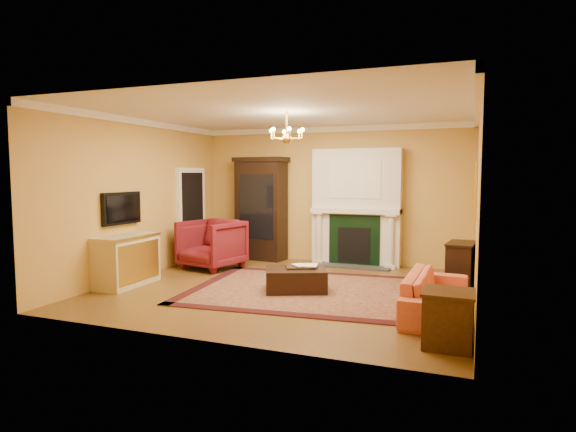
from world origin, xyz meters
The scene contains 26 objects.
floor centered at (0.00, 0.00, -0.01)m, with size 6.00×5.50×0.02m, color brown.
ceiling centered at (0.00, 0.00, 3.01)m, with size 6.00×5.50×0.02m, color silver.
wall_back centered at (0.00, 2.76, 1.50)m, with size 6.00×0.02×3.00m, color #CA9248.
wall_front centered at (0.00, -2.76, 1.50)m, with size 6.00×0.02×3.00m, color #CA9248.
wall_left centered at (-3.01, 0.00, 1.50)m, with size 0.02×5.50×3.00m, color #CA9248.
wall_right centered at (3.01, 0.00, 1.50)m, with size 0.02×5.50×3.00m, color #CA9248.
fireplace centered at (0.60, 2.57, 1.19)m, with size 1.90×0.70×2.50m.
crown_molding centered at (0.00, 0.96, 2.94)m, with size 6.00×5.50×0.12m.
doorway centered at (-2.95, 1.70, 1.05)m, with size 0.08×1.05×2.10m.
tv_panel centered at (-2.95, -0.60, 1.35)m, with size 0.09×0.95×0.58m.
gilt_mirror centered at (2.97, 1.40, 1.65)m, with size 0.06×0.76×1.05m.
chandelier centered at (0.00, 0.00, 2.61)m, with size 0.63×0.55×0.53m.
oriental_rug centered at (0.47, 0.01, 0.01)m, with size 4.08×3.06×0.02m, color #3F0D12.
china_cabinet centered at (-1.60, 2.49, 1.12)m, with size 1.12×0.51×2.24m, color black.
wingback_armchair centered at (-2.11, 1.11, 0.56)m, with size 1.09×1.02×1.12m, color maroon.
pedestal_table centered at (-2.25, 1.58, 0.40)m, with size 0.38×0.38×0.69m.
commode centered at (-2.73, -0.78, 0.45)m, with size 0.57×1.20×0.89m, color beige.
coral_sofa centered at (2.50, -0.65, 0.39)m, with size 1.98×0.58×0.78m, color #DB6845.
end_table centered at (2.72, -1.93, 0.31)m, with size 0.53×0.53×0.62m, color #3A240F.
console_table centered at (2.78, 1.00, 0.39)m, with size 0.40×0.70×0.78m, color black.
leather_ottoman centered at (0.21, -0.10, 0.20)m, with size 0.99×0.72×0.37m, color black.
ottoman_tray centered at (0.25, -0.04, 0.40)m, with size 0.46×0.36×0.03m, color black.
book_a centered at (0.18, -0.10, 0.55)m, with size 0.20×0.03×0.27m, color gray.
book_b centered at (0.31, 0.01, 0.57)m, with size 0.23×0.02×0.31m, color gray.
topiary_left centered at (-0.01, 2.53, 1.45)m, with size 0.15×0.15×0.40m.
topiary_right centered at (1.25, 2.53, 1.46)m, with size 0.15×0.15×0.41m.
Camera 1 is at (2.94, -7.55, 1.96)m, focal length 30.00 mm.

